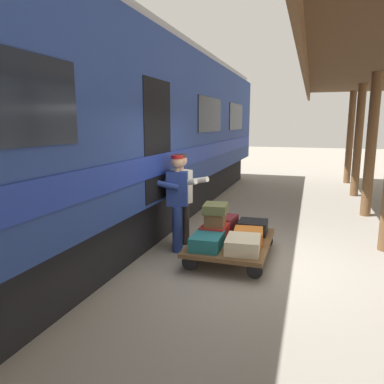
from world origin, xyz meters
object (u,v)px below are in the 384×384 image
at_px(suitcase_red_plastic, 215,232).
at_px(porter_in_overalls, 176,200).
at_px(suitcase_black_hardshell, 253,227).
at_px(suitcase_olive_duffel, 216,208).
at_px(suitcase_teal_softside, 207,241).
at_px(porter_by_door, 182,197).
at_px(suitcase_brown_leather, 215,219).
at_px(suitcase_cream_canvas, 243,245).
at_px(luggage_cart, 231,243).
at_px(suitcase_orange_carryall, 248,236).
at_px(train_car, 81,133).
at_px(suitcase_maroon_trunk, 222,223).

distance_m(suitcase_red_plastic, porter_in_overalls, 0.88).
distance_m(suitcase_black_hardshell, suitcase_olive_duffel, 0.90).
height_order(suitcase_teal_softside, porter_by_door, porter_by_door).
relative_size(suitcase_brown_leather, suitcase_olive_duffel, 0.97).
bearing_deg(suitcase_teal_softside, suitcase_cream_canvas, 180.00).
relative_size(luggage_cart, porter_in_overalls, 1.07).
height_order(suitcase_orange_carryall, suitcase_teal_softside, suitcase_teal_softside).
distance_m(luggage_cart, suitcase_orange_carryall, 0.32).
height_order(train_car, suitcase_cream_canvas, train_car).
bearing_deg(suitcase_olive_duffel, suitcase_red_plastic, -74.41).
relative_size(train_car, suitcase_maroon_trunk, 36.78).
relative_size(luggage_cart, suitcase_teal_softside, 2.87).
bearing_deg(suitcase_maroon_trunk, suitcase_teal_softside, 90.00).
distance_m(suitcase_red_plastic, suitcase_maroon_trunk, 0.50).
xyz_separation_m(suitcase_red_plastic, suitcase_orange_carryall, (-0.57, 0.00, -0.02)).
xyz_separation_m(suitcase_red_plastic, suitcase_brown_leather, (-0.01, 0.04, 0.23)).
height_order(suitcase_cream_canvas, suitcase_teal_softside, suitcase_cream_canvas).
relative_size(suitcase_red_plastic, suitcase_maroon_trunk, 1.16).
bearing_deg(suitcase_red_plastic, suitcase_black_hardshell, -138.50).
height_order(suitcase_orange_carryall, suitcase_brown_leather, suitcase_brown_leather).
relative_size(suitcase_brown_leather, porter_by_door, 0.25).
xyz_separation_m(suitcase_teal_softside, suitcase_brown_leather, (-0.01, -0.47, 0.25)).
xyz_separation_m(suitcase_red_plastic, porter_in_overalls, (0.73, -0.07, 0.49)).
xyz_separation_m(suitcase_orange_carryall, suitcase_brown_leather, (0.56, 0.04, 0.25)).
height_order(train_car, suitcase_orange_carryall, train_car).
bearing_deg(suitcase_red_plastic, suitcase_teal_softside, 90.00).
distance_m(suitcase_orange_carryall, suitcase_black_hardshell, 0.50).
bearing_deg(luggage_cart, porter_in_overalls, -3.94).
xyz_separation_m(suitcase_cream_canvas, suitcase_black_hardshell, (0.00, -1.00, 0.00)).
bearing_deg(suitcase_red_plastic, porter_by_door, -24.89).
distance_m(suitcase_cream_canvas, suitcase_black_hardshell, 1.00).
xyz_separation_m(train_car, suitcase_orange_carryall, (-3.04, -0.11, -1.65)).
xyz_separation_m(suitcase_orange_carryall, suitcase_black_hardshell, (0.00, -0.50, 0.01)).
bearing_deg(porter_by_door, suitcase_orange_carryall, 165.52).
distance_m(suitcase_teal_softside, porter_in_overalls, 1.06).
distance_m(suitcase_teal_softside, suitcase_brown_leather, 0.53).
bearing_deg(suitcase_black_hardshell, train_car, 11.35).
xyz_separation_m(suitcase_maroon_trunk, suitcase_olive_duffel, (-0.02, 0.56, 0.41)).
height_order(suitcase_orange_carryall, porter_in_overalls, porter_in_overalls).
relative_size(suitcase_black_hardshell, suitcase_maroon_trunk, 0.97).
xyz_separation_m(suitcase_teal_softside, suitcase_black_hardshell, (-0.57, -1.00, 0.00)).
bearing_deg(suitcase_olive_duffel, suitcase_maroon_trunk, -88.19).
distance_m(suitcase_maroon_trunk, porter_in_overalls, 0.97).
xyz_separation_m(luggage_cart, suitcase_brown_leather, (0.27, 0.04, 0.40)).
bearing_deg(porter_by_door, suitcase_red_plastic, 155.11).
bearing_deg(suitcase_brown_leather, suitcase_black_hardshell, -136.04).
height_order(luggage_cart, porter_in_overalls, porter_in_overalls).
relative_size(train_car, luggage_cart, 10.36).
relative_size(suitcase_cream_canvas, suitcase_brown_leather, 1.42).
distance_m(train_car, suitcase_teal_softside, 2.99).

